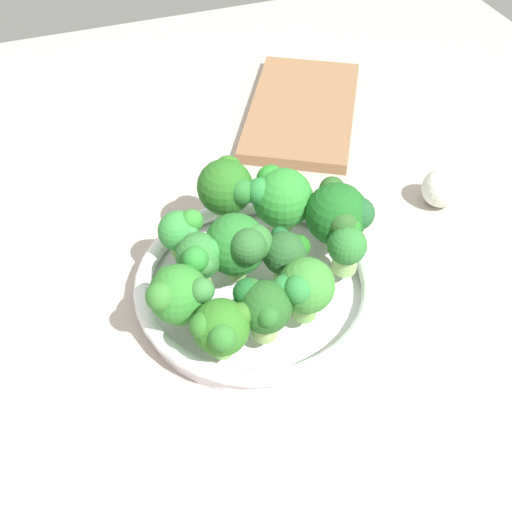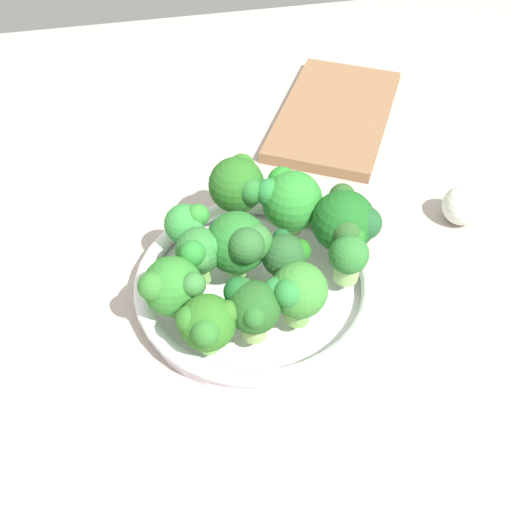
{
  "view_description": "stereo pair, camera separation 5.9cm",
  "coord_description": "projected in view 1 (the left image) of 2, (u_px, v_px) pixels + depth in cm",
  "views": [
    {
      "loc": [
        43.39,
        -13.61,
        51.2
      ],
      "look_at": [
        2.06,
        1.15,
        6.16
      ],
      "focal_mm": 44.55,
      "sensor_mm": 36.0,
      "label": 1
    },
    {
      "loc": [
        45.0,
        -7.92,
        51.2
      ],
      "look_at": [
        2.06,
        1.15,
        6.16
      ],
      "focal_mm": 44.55,
      "sensor_mm": 36.0,
      "label": 2
    }
  ],
  "objects": [
    {
      "name": "broccoli_floret_0",
      "position": [
        304.0,
        288.0,
        0.58
      ],
      "size": [
        5.33,
        6.25,
        6.85
      ],
      "color": "#7CBE59",
      "rests_on": "bowl"
    },
    {
      "name": "broccoli_floret_8",
      "position": [
        227.0,
        186.0,
        0.68
      ],
      "size": [
        7.0,
        6.09,
        7.54
      ],
      "color": "#91D06B",
      "rests_on": "bowl"
    },
    {
      "name": "broccoli_floret_5",
      "position": [
        339.0,
        215.0,
        0.66
      ],
      "size": [
        7.64,
        6.9,
        7.23
      ],
      "color": "#8DC45A",
      "rests_on": "bowl"
    },
    {
      "name": "bowl",
      "position": [
        256.0,
        286.0,
        0.66
      ],
      "size": [
        25.23,
        25.23,
        3.16
      ],
      "color": "white",
      "rests_on": "ground_plane"
    },
    {
      "name": "cutting_board",
      "position": [
        302.0,
        110.0,
        0.91
      ],
      "size": [
        29.74,
        25.42,
        1.6
      ],
      "primitive_type": "cube",
      "rotation": [
        0.0,
        0.0,
        -0.51
      ],
      "color": "#896241",
      "rests_on": "ground_plane"
    },
    {
      "name": "broccoli_floret_4",
      "position": [
        347.0,
        246.0,
        0.64
      ],
      "size": [
        4.35,
        4.02,
        5.4
      ],
      "color": "#9ACD72",
      "rests_on": "bowl"
    },
    {
      "name": "broccoli_floret_3",
      "position": [
        201.0,
        258.0,
        0.61
      ],
      "size": [
        5.12,
        4.95,
        6.66
      ],
      "color": "#91CB68",
      "rests_on": "bowl"
    },
    {
      "name": "broccoli_floret_2",
      "position": [
        221.0,
        328.0,
        0.56
      ],
      "size": [
        5.66,
        5.79,
        6.19
      ],
      "color": "#82C760",
      "rests_on": "bowl"
    },
    {
      "name": "broccoli_floret_6",
      "position": [
        240.0,
        245.0,
        0.62
      ],
      "size": [
        7.14,
        6.55,
        7.48
      ],
      "color": "#85C05F",
      "rests_on": "bowl"
    },
    {
      "name": "ground_plane",
      "position": [
        240.0,
        293.0,
        0.69
      ],
      "size": [
        130.0,
        130.0,
        2.5
      ],
      "primitive_type": "cube",
      "color": "#B7A99E"
    },
    {
      "name": "broccoli_floret_10",
      "position": [
        262.0,
        306.0,
        0.57
      ],
      "size": [
        5.61,
        4.99,
        6.41
      ],
      "color": "#A2CA6F",
      "rests_on": "bowl"
    },
    {
      "name": "broccoli_floret_1",
      "position": [
        280.0,
        197.0,
        0.67
      ],
      "size": [
        6.71,
        7.14,
        7.36
      ],
      "color": "#87BE52",
      "rests_on": "bowl"
    },
    {
      "name": "broccoli_floret_9",
      "position": [
        286.0,
        253.0,
        0.63
      ],
      "size": [
        4.98,
        4.96,
        5.82
      ],
      "color": "#A1D868",
      "rests_on": "bowl"
    },
    {
      "name": "broccoli_floret_11",
      "position": [
        178.0,
        294.0,
        0.58
      ],
      "size": [
        5.95,
        6.21,
        6.49
      ],
      "color": "#94D46B",
      "rests_on": "bowl"
    },
    {
      "name": "broccoli_floret_7",
      "position": [
        181.0,
        231.0,
        0.65
      ],
      "size": [
        4.28,
        4.81,
        5.44
      ],
      "color": "#7FB54D",
      "rests_on": "bowl"
    },
    {
      "name": "garlic_bulb",
      "position": [
        441.0,
        188.0,
        0.76
      ],
      "size": [
        4.67,
        4.67,
        4.67
      ],
      "primitive_type": "sphere",
      "color": "white",
      "rests_on": "ground_plane"
    }
  ]
}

